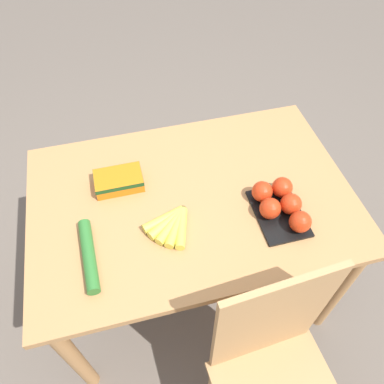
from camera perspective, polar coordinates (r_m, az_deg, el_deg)
ground_plane at (r=2.11m, az=-0.00°, el=-13.44°), size 12.00×12.00×0.00m
dining_table at (r=1.55m, az=-0.00°, el=-3.18°), size 1.26×0.85×0.76m
chair at (r=1.46m, az=12.50°, el=-25.57°), size 0.45×0.43×1.01m
banana_bunch at (r=1.37m, az=-3.06°, el=-4.92°), size 0.18×0.18×0.04m
tomato_pack at (r=1.43m, az=13.34°, el=-1.78°), size 0.17×0.26×0.09m
carrot_bag at (r=1.51m, az=-11.10°, el=1.82°), size 0.19×0.12×0.06m
cucumber_near at (r=1.34m, az=-15.47°, el=-9.26°), size 0.06×0.28×0.04m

